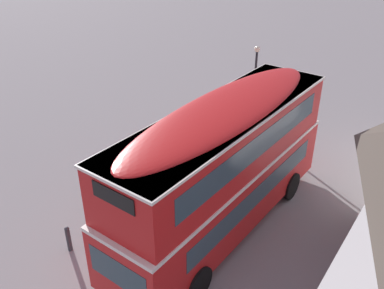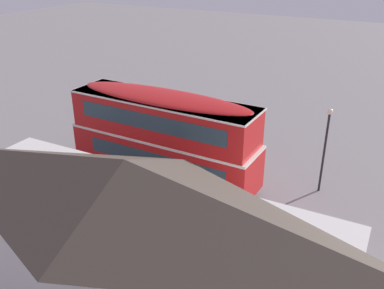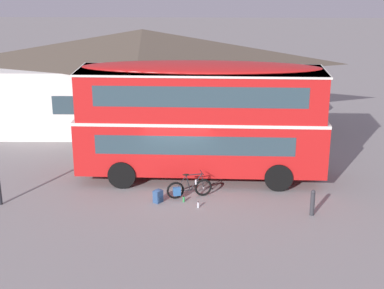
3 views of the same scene
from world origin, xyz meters
TOP-DOWN VIEW (x-y plane):
  - ground_plane at (0.00, 0.00)m, footprint 120.00×120.00m
  - double_decker_bus at (0.92, 0.88)m, footprint 9.96×2.82m
  - touring_bicycle at (0.44, -1.15)m, footprint 1.72×0.76m
  - backpack_on_ground at (-0.66, -1.60)m, footprint 0.40×0.41m
  - water_bottle_green_metal at (0.30, -1.55)m, footprint 0.08×0.08m
  - water_bottle_clear_plastic at (0.85, -2.05)m, footprint 0.07×0.07m
  - street_lamp at (-6.45, -1.93)m, footprint 0.28×0.28m
  - kerb_bollard at (4.89, -2.58)m, footprint 0.16×0.16m

SIDE VIEW (x-z plane):
  - ground_plane at x=0.00m, z-range 0.00..0.00m
  - water_bottle_green_metal at x=0.30m, z-range -0.01..0.22m
  - water_bottle_clear_plastic at x=0.85m, z-range -0.01..0.23m
  - backpack_on_ground at x=-0.66m, z-range 0.01..0.53m
  - touring_bicycle at x=0.44m, z-range -0.12..0.86m
  - kerb_bollard at x=4.89m, z-range 0.01..0.98m
  - double_decker_bus at x=0.92m, z-range 0.25..5.04m
  - street_lamp at x=-6.45m, z-range 0.54..4.92m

